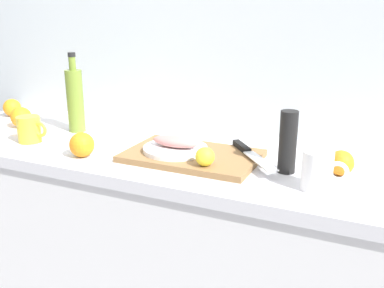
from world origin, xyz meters
The scene contains 15 objects.
back_wall centered at (0.00, 0.33, 1.25)m, with size 3.20×0.05×2.50m, color silver.
kitchen_counter centered at (0.00, 0.00, 0.45)m, with size 2.00×0.60×0.90m.
cutting_board centered at (0.08, -0.06, 0.91)m, with size 0.42×0.27×0.02m, color olive.
white_plate centered at (0.03, -0.07, 0.93)m, with size 0.21×0.21×0.01m, color white.
fish_fillet centered at (0.03, -0.07, 0.95)m, with size 0.16×0.07×0.04m, color tan.
chef_knife centered at (0.25, 0.00, 0.93)m, with size 0.21×0.24×0.02m.
lemon_0 centered at (0.17, -0.15, 0.95)m, with size 0.06×0.06×0.06m, color yellow.
olive_oil_bottle centered at (-0.47, 0.06, 1.03)m, with size 0.06×0.06×0.30m.
coffee_mug_0 centered at (-0.53, -0.13, 0.95)m, with size 0.12×0.08×0.09m.
coffee_mug_1 centered at (0.49, -0.15, 0.95)m, with size 0.12×0.08×0.11m.
orange_0 centered at (-0.25, -0.19, 0.94)m, with size 0.08×0.08×0.08m, color orange.
orange_1 centered at (-0.71, 0.01, 0.94)m, with size 0.08×0.08×0.08m, color orange.
orange_2 centered at (0.53, -0.01, 0.94)m, with size 0.07×0.07×0.07m, color orange.
orange_3 centered at (-0.88, 0.13, 0.94)m, with size 0.08×0.08×0.08m, color orange.
pepper_mill centered at (0.39, -0.05, 0.99)m, with size 0.05×0.05×0.19m, color black.
Camera 1 is at (0.64, -1.29, 1.38)m, focal length 41.49 mm.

